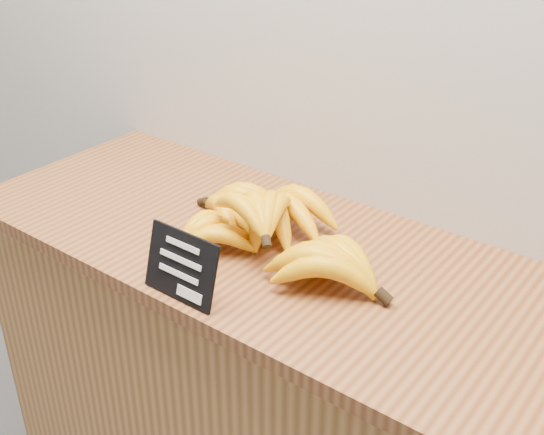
# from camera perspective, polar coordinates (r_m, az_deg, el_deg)

# --- Properties ---
(counter) EXTENTS (1.37, 0.50, 0.90)m
(counter) POSITION_cam_1_polar(r_m,az_deg,el_deg) (1.61, 1.14, -17.41)
(counter) COLOR #AA7237
(counter) RESTS_ON ground
(counter_top) EXTENTS (1.39, 0.54, 0.03)m
(counter_top) POSITION_cam_1_polar(r_m,az_deg,el_deg) (1.32, 1.33, -3.19)
(counter_top) COLOR brown
(counter_top) RESTS_ON counter
(chalkboard_sign) EXTENTS (0.15, 0.04, 0.12)m
(chalkboard_sign) POSITION_cam_1_polar(r_m,az_deg,el_deg) (1.16, -7.64, -4.06)
(chalkboard_sign) COLOR black
(chalkboard_sign) RESTS_ON counter_top
(banana_pile) EXTENTS (0.50, 0.38, 0.12)m
(banana_pile) POSITION_cam_1_polar(r_m,az_deg,el_deg) (1.29, 0.34, -0.89)
(banana_pile) COLOR #F3B109
(banana_pile) RESTS_ON counter_top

